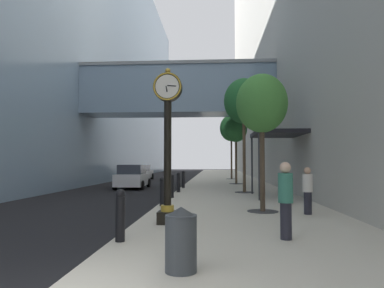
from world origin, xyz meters
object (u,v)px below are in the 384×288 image
(bollard_nearest, at_px, (120,214))
(street_clock, at_px, (168,137))
(street_tree_mid_far, at_px, (236,130))
(car_white_near, at_px, (132,177))
(bollard_fourth, at_px, (172,185))
(car_silver_mid, at_px, (141,173))
(bollard_sixth, at_px, (183,179))
(street_tree_near, at_px, (262,104))
(street_tree_far, at_px, (231,128))
(pedestrian_by_clock, at_px, (308,189))
(trash_bin, at_px, (181,238))
(pedestrian_walking, at_px, (286,198))
(bollard_fifth, at_px, (178,182))
(street_tree_mid_near, at_px, (244,102))
(bollard_third, at_px, (162,191))

(bollard_nearest, bearing_deg, street_clock, 71.96)
(street_tree_mid_far, relative_size, car_white_near, 1.34)
(bollard_fourth, distance_m, car_silver_mid, 19.66)
(street_clock, height_order, car_white_near, street_clock)
(bollard_sixth, xyz_separation_m, car_silver_mid, (-5.52, 12.58, 0.01))
(street_tree_near, distance_m, street_tree_far, 23.25)
(street_tree_far, bearing_deg, car_silver_mid, 178.97)
(pedestrian_by_clock, bearing_deg, street_tree_near, 159.01)
(street_clock, distance_m, bollard_sixth, 13.57)
(street_tree_mid_far, height_order, car_silver_mid, street_tree_mid_far)
(trash_bin, height_order, car_silver_mid, car_silver_mid)
(street_clock, xyz_separation_m, pedestrian_walking, (3.00, -1.86, -1.54))
(bollard_fourth, relative_size, street_tree_far, 0.18)
(bollard_nearest, distance_m, car_white_near, 17.27)
(street_clock, xyz_separation_m, street_tree_mid_far, (3.08, 18.09, 1.83))
(street_tree_near, bearing_deg, street_tree_mid_far, 90.00)
(street_tree_mid_far, bearing_deg, trash_bin, -95.75)
(bollard_fifth, xyz_separation_m, street_tree_far, (3.83, 15.55, 4.56))
(bollard_nearest, xyz_separation_m, street_tree_far, (3.83, 28.13, 4.56))
(bollard_sixth, xyz_separation_m, car_white_near, (-3.75, 1.14, 0.07))
(pedestrian_by_clock, relative_size, car_silver_mid, 0.37)
(street_tree_mid_far, relative_size, trash_bin, 5.16)
(street_tree_far, bearing_deg, car_white_near, -123.91)
(bollard_fourth, distance_m, pedestrian_walking, 9.75)
(street_tree_mid_near, relative_size, trash_bin, 6.34)
(bollard_third, distance_m, bollard_fifth, 6.29)
(trash_bin, bearing_deg, bollard_third, 100.66)
(street_tree_near, distance_m, car_silver_mid, 25.38)
(street_clock, bearing_deg, street_tree_mid_near, 73.44)
(bollard_third, bearing_deg, bollard_fourth, 90.00)
(bollard_fifth, distance_m, street_tree_far, 16.65)
(bollard_nearest, distance_m, street_tree_mid_near, 14.03)
(bollard_nearest, xyz_separation_m, pedestrian_by_clock, (5.27, 4.37, 0.23))
(street_clock, xyz_separation_m, street_tree_far, (3.08, 25.82, 2.68))
(bollard_fourth, height_order, street_tree_mid_far, street_tree_mid_far)
(street_tree_far, bearing_deg, trash_bin, -94.28)
(trash_bin, height_order, pedestrian_by_clock, pedestrian_by_clock)
(pedestrian_walking, bearing_deg, bollard_third, 122.75)
(street_clock, relative_size, trash_bin, 4.32)
(bollard_sixth, relative_size, car_white_near, 0.29)
(bollard_third, bearing_deg, car_silver_mid, 104.08)
(bollard_sixth, bearing_deg, street_tree_near, -70.48)
(car_white_near, relative_size, car_silver_mid, 0.94)
(bollard_fourth, height_order, pedestrian_walking, pedestrian_walking)
(pedestrian_walking, relative_size, pedestrian_by_clock, 1.11)
(bollard_third, relative_size, car_white_near, 0.29)
(street_tree_near, height_order, street_tree_mid_near, street_tree_mid_near)
(trash_bin, distance_m, car_silver_mid, 31.17)
(bollard_fourth, xyz_separation_m, car_white_near, (-3.75, 7.43, 0.07))
(bollard_fourth, height_order, street_tree_mid_near, street_tree_mid_near)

